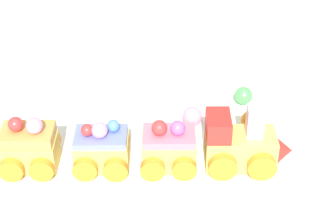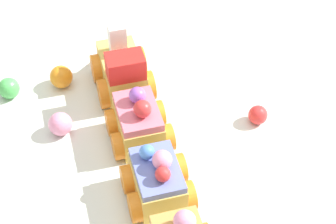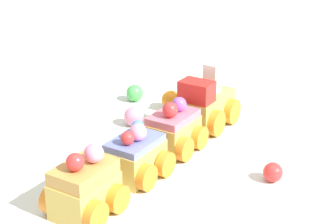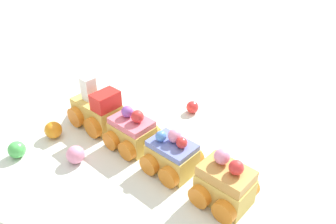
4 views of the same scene
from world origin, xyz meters
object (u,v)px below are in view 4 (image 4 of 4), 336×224
(cake_car_blueberry, at_px, (172,156))
(cake_car_caramel, at_px, (225,185))
(cake_car_strawberry, at_px, (132,132))
(gumball_green, at_px, (17,150))
(gumball_pink, at_px, (76,155))
(gumball_red, at_px, (192,107))
(cake_train_locomotive, at_px, (95,110))
(gumball_orange, at_px, (53,130))

(cake_car_blueberry, xyz_separation_m, cake_car_caramel, (-0.09, 0.03, 0.00))
(cake_car_strawberry, bearing_deg, gumball_green, 51.19)
(gumball_green, bearing_deg, cake_car_strawberry, -148.34)
(cake_car_strawberry, distance_m, cake_car_caramel, 0.18)
(cake_car_strawberry, relative_size, gumball_pink, 3.11)
(cake_car_blueberry, relative_size, gumball_red, 3.75)
(gumball_red, relative_size, gumball_green, 0.87)
(cake_car_strawberry, distance_m, gumball_pink, 0.09)
(cake_train_locomotive, xyz_separation_m, gumball_pink, (-0.03, 0.10, -0.01))
(gumball_pink, bearing_deg, cake_train_locomotive, -74.08)
(cake_train_locomotive, height_order, gumball_red, cake_train_locomotive)
(cake_train_locomotive, distance_m, gumball_pink, 0.11)
(gumball_red, height_order, gumball_orange, gumball_orange)
(gumball_green, bearing_deg, cake_train_locomotive, -116.67)
(cake_train_locomotive, relative_size, cake_car_blueberry, 1.40)
(cake_car_strawberry, relative_size, gumball_orange, 3.00)
(cake_train_locomotive, distance_m, gumball_orange, 0.08)
(gumball_pink, distance_m, gumball_green, 0.10)
(cake_car_blueberry, bearing_deg, cake_car_strawberry, -0.11)
(gumball_pink, bearing_deg, gumball_orange, -27.96)
(cake_car_caramel, xyz_separation_m, gumball_red, (0.11, -0.19, -0.02))
(gumball_pink, relative_size, gumball_green, 1.05)
(cake_car_caramel, height_order, gumball_orange, cake_car_caramel)
(cake_train_locomotive, height_order, gumball_pink, cake_train_locomotive)
(cake_train_locomotive, bearing_deg, cake_car_blueberry, -179.96)
(gumball_pink, relative_size, gumball_orange, 0.97)
(gumball_green, bearing_deg, cake_car_blueberry, -164.32)
(gumball_orange, bearing_deg, cake_car_blueberry, -179.23)
(cake_car_blueberry, distance_m, gumball_pink, 0.15)
(cake_car_strawberry, height_order, gumball_red, cake_car_strawberry)
(cake_car_blueberry, bearing_deg, gumball_red, -62.46)
(cake_car_blueberry, bearing_deg, gumball_pink, 35.87)
(gumball_red, height_order, gumball_green, gumball_green)
(gumball_pink, bearing_deg, gumball_red, -120.64)
(cake_car_strawberry, bearing_deg, gumball_red, -94.49)
(gumball_green, bearing_deg, gumball_pink, -165.35)
(cake_car_strawberry, distance_m, gumball_orange, 0.14)
(gumball_red, distance_m, gumball_green, 0.31)
(cake_train_locomotive, relative_size, gumball_orange, 4.19)
(cake_car_blueberry, distance_m, gumball_red, 0.16)
(gumball_red, xyz_separation_m, gumball_orange, (0.19, 0.16, 0.00))
(cake_car_caramel, bearing_deg, gumball_pink, 22.32)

